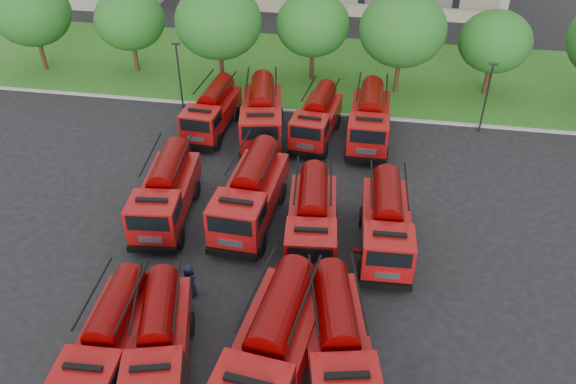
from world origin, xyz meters
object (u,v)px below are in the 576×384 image
Objects in this scene: fire_truck_6 at (312,219)px; fire_truck_7 at (386,223)px; fire_truck_9 at (262,114)px; fire_truck_11 at (370,118)px; fire_truck_10 at (317,117)px; fire_truck_5 at (251,193)px; fire_truck_3 at (337,343)px; fire_truck_0 at (110,339)px; firefighter_4 at (191,294)px; firefighter_5 at (367,270)px; fire_truck_1 at (159,340)px; fire_truck_4 at (166,192)px; fire_truck_8 at (212,110)px; fire_truck_2 at (272,347)px.

fire_truck_7 is at bearing -1.17° from fire_truck_6.
fire_truck_11 is at bearing -4.91° from fire_truck_9.
fire_truck_10 is at bearing 111.50° from fire_truck_7.
fire_truck_3 is at bearing -56.02° from fire_truck_5.
fire_truck_0 reaches higher than firefighter_4.
fire_truck_10 is 13.66m from firefighter_5.
fire_truck_1 is at bearing -95.25° from fire_truck_5.
fire_truck_4 is at bearing 127.13° from fire_truck_3.
fire_truck_3 reaches higher than fire_truck_8.
firefighter_4 is at bearing 144.30° from fire_truck_3.
fire_truck_11 is at bearing 54.81° from fire_truck_1.
fire_truck_9 is at bearing 98.29° from fire_truck_3.
fire_truck_11 is at bearing -64.26° from firefighter_4.
firefighter_4 is (-8.97, -5.07, -1.63)m from fire_truck_7.
fire_truck_11 is (7.42, 20.30, 0.21)m from fire_truck_1.
fire_truck_3 is 1.10× the size of fire_truck_8.
fire_truck_6 is at bearing -101.95° from fire_truck_11.
fire_truck_6 is (3.60, -1.52, -0.13)m from fire_truck_5.
fire_truck_2 is 2.62m from fire_truck_3.
fire_truck_9 is at bearing 74.55° from fire_truck_1.
fire_truck_11 is 3.85× the size of firefighter_5.
firefighter_4 is at bearing 147.19° from fire_truck_2.
fire_truck_11 is (-1.44, 11.17, 0.09)m from fire_truck_7.
fire_truck_5 is at bearing 113.95° from fire_truck_2.
fire_truck_10 is (-5.00, 10.99, -0.07)m from fire_truck_7.
fire_truck_8 is (-12.36, 10.76, -0.05)m from fire_truck_7.
firefighter_4 is (-7.53, -16.24, -1.71)m from fire_truck_11.
fire_truck_0 is 0.82× the size of fire_truck_2.
fire_truck_5 is at bearing -59.83° from fire_truck_8.
fire_truck_5 reaches higher than fire_truck_0.
fire_truck_1 is 7.21m from fire_truck_3.
fire_truck_8 is at bearing 85.22° from fire_truck_4.
fire_truck_6 is 3.82m from fire_truck_7.
fire_truck_5 reaches higher than firefighter_4.
firefighter_5 is at bearing 26.66° from fire_truck_1.
fire_truck_1 is at bearing 5.72° from fire_truck_0.
fire_truck_9 reaches higher than firefighter_4.
fire_truck_11 is (0.27, 19.36, 0.04)m from fire_truck_3.
fire_truck_4 reaches higher than fire_truck_3.
fire_truck_6 is 3.80m from firefighter_5.
fire_truck_11 reaches higher than firefighter_5.
firefighter_4 is 0.96× the size of firefighter_5.
fire_truck_10 is at bearing 64.04° from fire_truck_1.
firefighter_5 is (-0.77, -1.91, -1.63)m from fire_truck_7.
fire_truck_11 reaches higher than fire_truck_4.
fire_truck_7 is (3.80, 0.32, -0.01)m from fire_truck_6.
fire_truck_2 reaches higher than fire_truck_10.
firefighter_4 is at bearing -153.50° from fire_truck_7.
fire_truck_3 is 3.94× the size of firefighter_5.
fire_truck_0 is 12.66m from firefighter_5.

